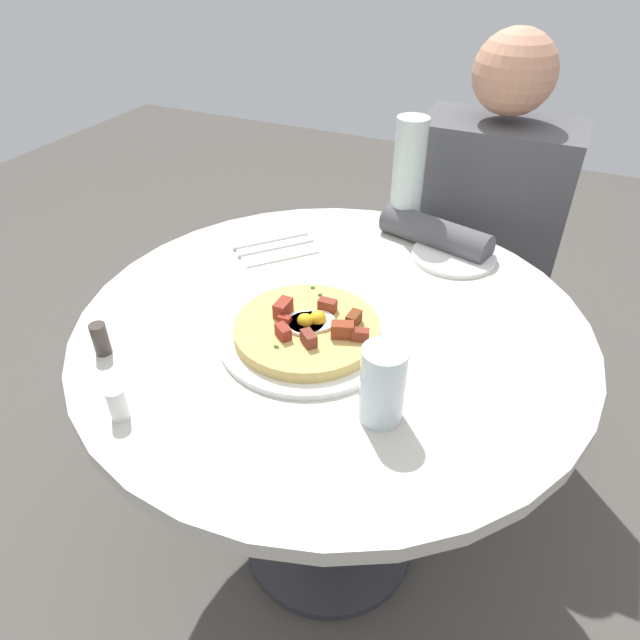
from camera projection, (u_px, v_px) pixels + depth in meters
ground_plane at (329, 538)px, 1.49m from camera, size 6.00×6.00×0.00m
dining_table at (331, 385)px, 1.17m from camera, size 0.96×0.96×0.72m
person_seated at (475, 275)px, 1.59m from camera, size 0.40×0.48×1.14m
pizza_plate at (307, 337)px, 1.01m from camera, size 0.31×0.31×0.01m
breakfast_pizza at (308, 328)px, 1.00m from camera, size 0.26×0.26×0.05m
bread_plate at (454, 256)px, 1.25m from camera, size 0.18×0.18×0.01m
napkin at (273, 245)px, 1.29m from camera, size 0.22×0.22×0.00m
fork at (271, 240)px, 1.30m from camera, size 0.13×0.14×0.00m
knife at (276, 247)px, 1.28m from camera, size 0.13×0.14×0.00m
water_glass at (382, 384)px, 0.83m from camera, size 0.07×0.07×0.13m
water_bottle at (408, 176)px, 1.29m from camera, size 0.07×0.07×0.26m
salt_shaker at (117, 404)px, 0.85m from camera, size 0.03×0.03×0.05m
pepper_shaker at (100, 339)px, 0.97m from camera, size 0.03×0.03×0.06m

